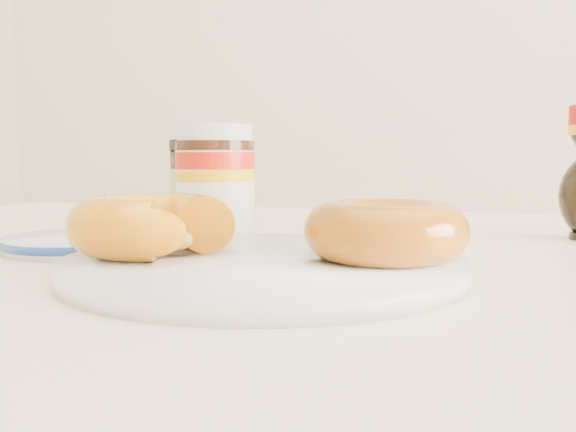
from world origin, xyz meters
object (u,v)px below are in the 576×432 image
(dining_table, at_px, (396,358))
(nutella_jar, at_px, (215,177))
(donut_bitten, at_px, (153,225))
(blue_rim_saucer, at_px, (81,242))
(dark_jar, at_px, (197,185))
(donut_whole, at_px, (386,231))
(plate, at_px, (265,266))

(dining_table, bearing_deg, nutella_jar, 159.36)
(donut_bitten, relative_size, nutella_jar, 1.01)
(dining_table, xyz_separation_m, nutella_jar, (-0.19, 0.07, 0.14))
(dining_table, xyz_separation_m, blue_rim_saucer, (-0.25, -0.05, 0.09))
(nutella_jar, bearing_deg, dark_jar, 127.42)
(donut_whole, distance_m, nutella_jar, 0.26)
(donut_whole, height_order, dark_jar, dark_jar)
(plate, distance_m, dark_jar, 0.31)
(donut_bitten, bearing_deg, dark_jar, 90.31)
(donut_bitten, height_order, blue_rim_saucer, donut_bitten)
(plate, bearing_deg, dining_table, 59.46)
(donut_bitten, xyz_separation_m, dark_jar, (-0.09, 0.26, 0.02))
(donut_whole, bearing_deg, dining_table, 93.49)
(donut_whole, bearing_deg, plate, -171.70)
(dining_table, xyz_separation_m, donut_whole, (0.01, -0.11, 0.11))
(dining_table, relative_size, plate, 5.39)
(nutella_jar, bearing_deg, donut_whole, -42.46)
(nutella_jar, relative_size, dark_jar, 1.12)
(plate, distance_m, donut_bitten, 0.08)
(dining_table, bearing_deg, dark_jar, 150.16)
(dining_table, distance_m, donut_bitten, 0.22)
(nutella_jar, distance_m, blue_rim_saucer, 0.15)
(donut_bitten, height_order, dark_jar, dark_jar)
(dark_jar, bearing_deg, donut_whole, -44.88)
(nutella_jar, height_order, blue_rim_saucer, nutella_jar)
(dining_table, xyz_separation_m, donut_bitten, (-0.15, -0.13, 0.12))
(donut_whole, relative_size, blue_rim_saucer, 0.82)
(donut_whole, bearing_deg, donut_bitten, -172.29)
(nutella_jar, bearing_deg, dining_table, -20.64)
(plate, height_order, donut_whole, donut_whole)
(donut_bitten, xyz_separation_m, blue_rim_saucer, (-0.11, 0.07, -0.03))
(plate, xyz_separation_m, dark_jar, (-0.17, 0.25, 0.04))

